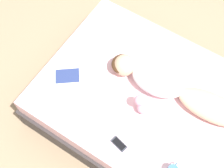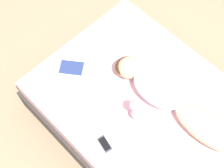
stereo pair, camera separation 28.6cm
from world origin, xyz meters
name	(u,v)px [view 1 (the left image)]	position (x,y,z in m)	size (l,w,h in m)	color
ground_plane	(143,115)	(0.00, 0.00, 0.00)	(12.00, 12.00, 0.00)	#9E8466
bed	(145,105)	(0.00, 0.00, 0.26)	(1.54, 2.04, 0.53)	#383333
person	(170,87)	(0.13, -0.15, 0.62)	(0.37, 1.32, 0.21)	#DBB28E
open_magazine	(68,86)	(-0.34, 0.67, 0.53)	(0.57, 0.54, 0.01)	white
cell_phone	(119,144)	(-0.55, -0.03, 0.53)	(0.10, 0.16, 0.01)	#333842
plush_toy	(142,105)	(-0.16, -0.02, 0.61)	(0.13, 0.15, 0.19)	#DB9EB2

